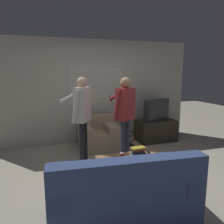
{
  "coord_description": "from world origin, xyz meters",
  "views": [
    {
      "loc": [
        -1.2,
        -3.35,
        1.75
      ],
      "look_at": [
        0.06,
        0.58,
        1.0
      ],
      "focal_mm": 35.0,
      "sensor_mm": 36.0,
      "label": 1
    }
  ],
  "objects": [
    {
      "name": "couch_blue",
      "position": [
        -0.38,
        -1.17,
        0.33
      ],
      "size": [
        1.73,
        0.96,
        0.89
      ],
      "rotation": [
        0.0,
        0.0,
        -0.08
      ],
      "color": "#384C7F",
      "rests_on": "ground_plane"
    },
    {
      "name": "coffee_table",
      "position": [
        0.13,
        -0.3,
        0.36
      ],
      "size": [
        1.12,
        0.58,
        0.39
      ],
      "color": "#9E754C",
      "rests_on": "ground_plane"
    },
    {
      "name": "tv",
      "position": [
        1.54,
        1.52,
        0.82
      ],
      "size": [
        0.76,
        0.45,
        0.54
      ],
      "rotation": [
        0.0,
        0.0,
        3.5
      ],
      "color": "#2D2D33",
      "rests_on": "tv_stand"
    },
    {
      "name": "spare_remote",
      "position": [
        0.48,
        -0.13,
        0.41
      ],
      "size": [
        0.06,
        0.14,
        0.02
      ],
      "rotation": [
        0.0,
        0.0,
        -0.18
      ],
      "color": "black",
      "rests_on": "coffee_table"
    },
    {
      "name": "person_right_standing",
      "position": [
        0.31,
        0.55,
        1.05
      ],
      "size": [
        0.49,
        0.81,
        1.66
      ],
      "rotation": [
        0.0,
        0.0,
        0.57
      ],
      "color": "#33384C",
      "rests_on": "ground_plane"
    },
    {
      "name": "person_left_standing",
      "position": [
        -0.52,
        0.63,
        1.05
      ],
      "size": [
        0.58,
        0.74,
        1.67
      ],
      "rotation": [
        0.0,
        0.0,
        1.03
      ],
      "color": "black",
      "rests_on": "ground_plane"
    },
    {
      "name": "wall_back",
      "position": [
        0.0,
        2.03,
        1.28
      ],
      "size": [
        5.2,
        0.08,
        2.55
      ],
      "color": "#BCB7A8",
      "rests_on": "ground_plane"
    },
    {
      "name": "tv_stand",
      "position": [
        1.54,
        1.52,
        0.27
      ],
      "size": [
        0.97,
        0.57,
        0.55
      ],
      "color": "#33281E",
      "rests_on": "ground_plane"
    },
    {
      "name": "armchair_beige",
      "position": [
        -0.02,
        1.46,
        0.3
      ],
      "size": [
        0.86,
        0.88,
        0.74
      ],
      "rotation": [
        0.0,
        0.0,
        3.11
      ],
      "color": "tan",
      "rests_on": "ground_plane"
    },
    {
      "name": "ground_plane",
      "position": [
        0.0,
        0.0,
        0.0
      ],
      "size": [
        16.0,
        16.0,
        0.0
      ],
      "primitive_type": "plane",
      "color": "#B2A893"
    },
    {
      "name": "book_stack",
      "position": [
        0.25,
        -0.23,
        0.47
      ],
      "size": [
        0.24,
        0.21,
        0.15
      ],
      "color": "#33754C",
      "rests_on": "coffee_table"
    },
    {
      "name": "soda_can",
      "position": [
        -0.08,
        -0.34,
        0.46
      ],
      "size": [
        0.07,
        0.07,
        0.13
      ],
      "color": "red",
      "rests_on": "coffee_table"
    },
    {
      "name": "floor_fan",
      "position": [
        0.75,
        1.37,
        0.17
      ],
      "size": [
        0.29,
        0.2,
        0.37
      ],
      "color": "black",
      "rests_on": "ground_plane"
    }
  ]
}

